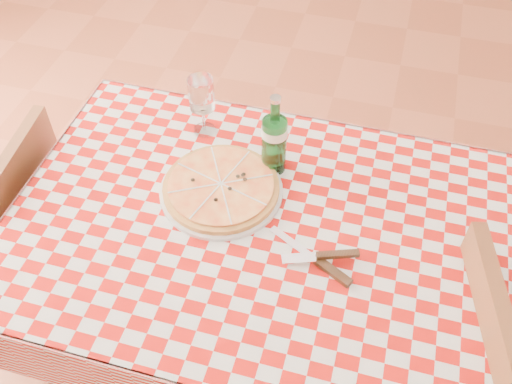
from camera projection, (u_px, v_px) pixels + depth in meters
The scene contains 8 objects.
dining_table at pixel (257, 248), 1.55m from camera, with size 1.20×0.80×0.75m.
tablecloth at pixel (257, 227), 1.47m from camera, with size 1.30×0.90×0.01m, color #A80E0A.
chair_near at pixel (491, 367), 1.50m from camera, with size 0.47×0.47×0.86m.
chair_far at pixel (20, 222), 1.85m from camera, with size 0.40×0.40×0.82m.
pizza_plate at pixel (221, 187), 1.53m from camera, with size 0.33×0.33×0.04m, color #CA8943, non-canonical shape.
water_bottle at pixel (274, 135), 1.51m from camera, with size 0.07×0.07×0.25m, color #175E24, non-canonical shape.
wine_glass at pixel (202, 106), 1.64m from camera, with size 0.07×0.07×0.19m, color white, non-canonical shape.
cutlery at pixel (316, 257), 1.39m from camera, with size 0.27×0.22×0.03m, color silver, non-canonical shape.
Camera 1 is at (0.24, -0.87, 1.92)m, focal length 40.00 mm.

